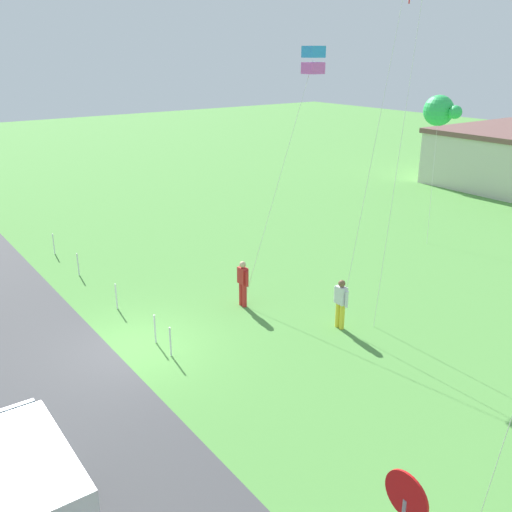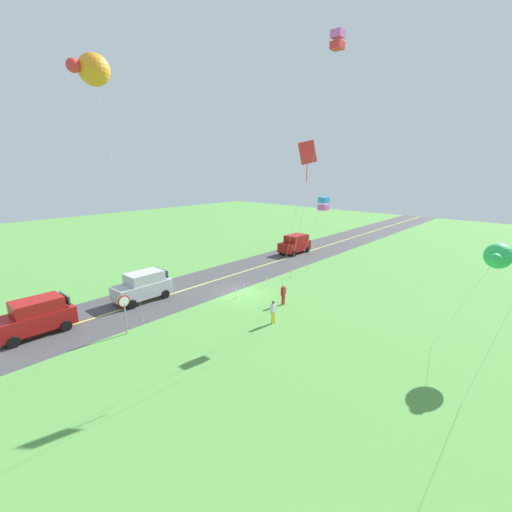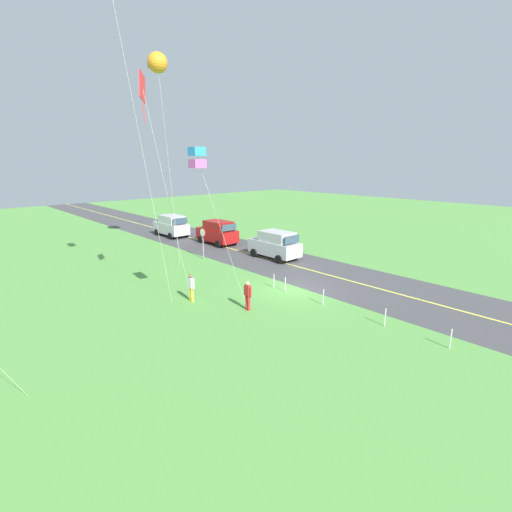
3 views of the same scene
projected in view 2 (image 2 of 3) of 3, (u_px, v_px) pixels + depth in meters
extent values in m
cube|color=#549342|center=(239.00, 294.00, 28.73)|extent=(120.00, 120.00, 0.10)
cube|color=#424244|center=(207.00, 283.00, 31.30)|extent=(120.00, 7.00, 0.00)
cube|color=#E5E04C|center=(207.00, 283.00, 31.30)|extent=(120.00, 0.16, 0.00)
cube|color=#B7B7BC|center=(142.00, 289.00, 26.97)|extent=(4.40, 1.90, 1.10)
cube|color=#B7B7BC|center=(144.00, 277.00, 26.91)|extent=(2.73, 1.75, 0.80)
cube|color=#334756|center=(131.00, 280.00, 26.13)|extent=(0.10, 1.62, 0.64)
cube|color=#334756|center=(162.00, 273.00, 28.08)|extent=(0.10, 1.62, 0.60)
cylinder|color=black|center=(132.00, 304.00, 25.46)|extent=(0.68, 0.22, 0.68)
cylinder|color=black|center=(120.00, 298.00, 26.69)|extent=(0.68, 0.22, 0.68)
cylinder|color=black|center=(165.00, 294.00, 27.52)|extent=(0.68, 0.22, 0.68)
cylinder|color=black|center=(152.00, 289.00, 28.75)|extent=(0.68, 0.22, 0.68)
cube|color=maroon|center=(295.00, 246.00, 42.15)|extent=(4.40, 1.90, 1.10)
cube|color=maroon|center=(296.00, 238.00, 42.09)|extent=(2.73, 1.75, 0.80)
cube|color=#334756|center=(291.00, 239.00, 41.31)|extent=(0.10, 1.62, 0.64)
cube|color=#334756|center=(303.00, 236.00, 43.26)|extent=(0.10, 1.62, 0.60)
cylinder|color=black|center=(294.00, 254.00, 40.64)|extent=(0.68, 0.22, 0.68)
cylinder|color=black|center=(281.00, 251.00, 41.86)|extent=(0.68, 0.22, 0.68)
cylinder|color=black|center=(307.00, 250.00, 42.70)|extent=(0.68, 0.22, 0.68)
cylinder|color=black|center=(295.00, 247.00, 43.93)|extent=(0.68, 0.22, 0.68)
cube|color=maroon|center=(35.00, 321.00, 21.40)|extent=(4.40, 1.90, 1.10)
cube|color=maroon|center=(37.00, 305.00, 21.35)|extent=(2.73, 1.75, 0.80)
cube|color=#334756|center=(16.00, 311.00, 20.56)|extent=(0.10, 1.62, 0.64)
cube|color=#334756|center=(65.00, 298.00, 22.52)|extent=(0.10, 1.62, 0.60)
cylinder|color=black|center=(14.00, 342.00, 19.89)|extent=(0.68, 0.22, 0.68)
cylinder|color=black|center=(5.00, 332.00, 21.12)|extent=(0.68, 0.22, 0.68)
cylinder|color=black|center=(66.00, 326.00, 21.95)|extent=(0.68, 0.22, 0.68)
cylinder|color=black|center=(55.00, 318.00, 23.18)|extent=(0.68, 0.22, 0.68)
cylinder|color=gray|center=(126.00, 318.00, 21.38)|extent=(0.08, 0.08, 2.10)
cylinder|color=red|center=(124.00, 301.00, 21.11)|extent=(0.76, 0.04, 0.76)
cylinder|color=white|center=(124.00, 301.00, 21.09)|extent=(0.62, 0.01, 0.62)
cylinder|color=red|center=(284.00, 299.00, 26.31)|extent=(0.16, 0.16, 0.82)
cylinder|color=red|center=(282.00, 300.00, 26.18)|extent=(0.16, 0.16, 0.82)
cube|color=red|center=(283.00, 291.00, 26.08)|extent=(0.36, 0.22, 0.56)
cylinder|color=red|center=(285.00, 291.00, 26.26)|extent=(0.10, 0.10, 0.52)
cylinder|color=red|center=(281.00, 292.00, 25.92)|extent=(0.10, 0.10, 0.52)
sphere|color=#D8AD84|center=(283.00, 286.00, 25.98)|extent=(0.22, 0.22, 0.22)
cylinder|color=yellow|center=(274.00, 317.00, 23.10)|extent=(0.16, 0.16, 0.82)
cylinder|color=yellow|center=(272.00, 318.00, 22.97)|extent=(0.16, 0.16, 0.82)
cube|color=silver|center=(273.00, 308.00, 22.87)|extent=(0.36, 0.22, 0.56)
cylinder|color=silver|center=(276.00, 307.00, 23.05)|extent=(0.10, 0.10, 0.52)
cylinder|color=silver|center=(271.00, 310.00, 22.71)|extent=(0.10, 0.10, 0.52)
sphere|color=brown|center=(273.00, 302.00, 22.77)|extent=(0.22, 0.22, 0.22)
cylinder|color=silver|center=(302.00, 258.00, 24.50)|extent=(0.23, 3.00, 7.84)
cube|color=#2D8CE5|center=(324.00, 200.00, 22.58)|extent=(0.56, 0.56, 0.36)
cube|color=#D859BF|center=(323.00, 208.00, 22.70)|extent=(0.56, 0.56, 0.36)
cylinder|color=silver|center=(289.00, 246.00, 21.15)|extent=(0.17, 2.18, 10.96)
cube|color=red|center=(308.00, 152.00, 19.16)|extent=(0.89, 0.78, 1.37)
cylinder|color=red|center=(307.00, 169.00, 19.38)|extent=(0.04, 0.04, 1.40)
cylinder|color=silver|center=(125.00, 225.00, 17.91)|extent=(1.55, 0.04, 14.43)
sphere|color=orange|center=(94.00, 70.00, 15.57)|extent=(1.40, 1.40, 1.40)
sphere|color=red|center=(73.00, 65.00, 14.92)|extent=(0.60, 0.60, 0.60)
cylinder|color=silver|center=(463.00, 303.00, 19.27)|extent=(1.82, 2.27, 5.53)
sphere|color=green|center=(498.00, 256.00, 18.51)|extent=(1.40, 1.40, 1.40)
sphere|color=green|center=(496.00, 259.00, 17.86)|extent=(0.60, 0.60, 0.60)
cylinder|color=silver|center=(505.00, 319.00, 14.29)|extent=(1.57, 1.80, 7.99)
cylinder|color=silver|center=(304.00, 204.00, 19.60)|extent=(0.95, 2.67, 16.29)
cube|color=#D859BF|center=(338.00, 34.00, 17.01)|extent=(0.56, 0.56, 0.36)
cube|color=red|center=(337.00, 45.00, 17.13)|extent=(0.56, 0.56, 0.36)
cylinder|color=silver|center=(309.00, 266.00, 34.97)|extent=(0.05, 0.05, 0.90)
cylinder|color=silver|center=(292.00, 273.00, 32.82)|extent=(0.05, 0.05, 0.90)
cylinder|color=silver|center=(267.00, 282.00, 30.17)|extent=(0.05, 0.05, 0.90)
cylinder|color=silver|center=(244.00, 290.00, 28.10)|extent=(0.05, 0.05, 0.90)
cylinder|color=silver|center=(236.00, 293.00, 27.41)|extent=(0.05, 0.05, 0.90)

